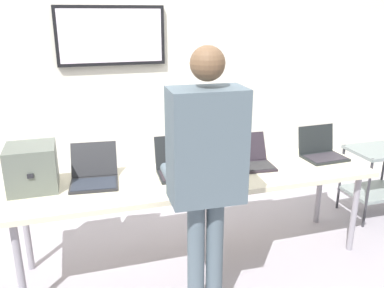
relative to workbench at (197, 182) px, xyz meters
The scene contains 10 objects.
ground 0.71m from the workbench, ahead, with size 8.00×8.00×0.04m, color #9C95A0.
back_wall 1.32m from the workbench, 90.64° to the left, with size 8.00×0.11×2.74m.
workbench is the anchor object (origin of this frame).
equipment_box 1.21m from the workbench, behind, with size 0.33×0.33×0.32m.
laptop_station_0 0.78m from the workbench, behind, with size 0.38×0.43×0.25m.
laptop_station_1 0.19m from the workbench, 141.96° to the left, with size 0.35×0.35×0.27m.
laptop_station_2 0.51m from the workbench, 10.85° to the left, with size 0.35×0.38×0.23m.
laptop_station_3 1.17m from the workbench, ahead, with size 0.36×0.31×0.26m.
person 0.75m from the workbench, 102.81° to the right, with size 0.45×0.60×1.77m.
storage_cart 1.96m from the workbench, ahead, with size 0.56×0.44×0.69m.
Camera 1 is at (-0.86, -2.71, 1.94)m, focal length 37.30 mm.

